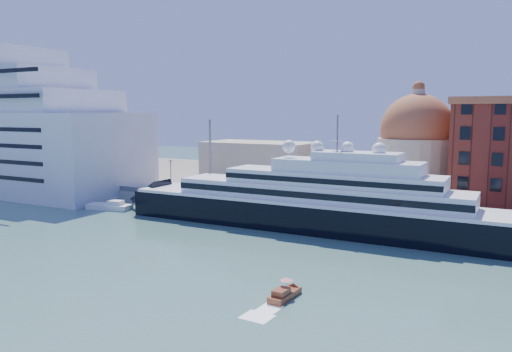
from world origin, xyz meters
The scene contains 9 objects.
ground centered at (0.00, 0.00, 0.00)m, with size 400.00×400.00×0.00m, color #355D56.
quay centered at (0.00, 34.00, 1.25)m, with size 180.00×10.00×2.50m, color gray.
land centered at (0.00, 75.00, 1.00)m, with size 260.00×72.00×2.00m, color slate.
quay_fence centered at (0.00, 29.50, 3.10)m, with size 180.00×0.10×1.20m, color slate.
superyacht centered at (6.11, 23.00, 4.37)m, with size 84.80×11.76×25.34m.
service_barge centered at (-38.47, 19.22, 0.68)m, with size 10.87×5.09×2.35m.
water_taxi centered at (19.95, -12.31, 0.62)m, with size 2.16×5.58×2.60m.
church centered at (6.39, 57.72, 10.91)m, with size 66.00×18.00×25.50m.
lamp_posts centered at (-12.67, 32.27, 9.84)m, with size 120.80×2.40×18.00m.
Camera 1 is at (43.72, -64.37, 22.09)m, focal length 35.00 mm.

